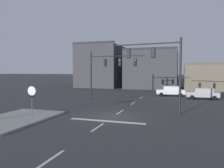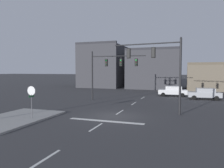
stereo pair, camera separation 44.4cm
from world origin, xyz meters
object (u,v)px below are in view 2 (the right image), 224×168
(signal_mast_far_side, at_px, (109,67))
(stop_sign, at_px, (31,94))
(car_lot_middle, at_px, (205,93))
(car_lot_nearside, at_px, (173,91))
(signal_mast_near_side, at_px, (160,63))

(signal_mast_far_side, bearing_deg, stop_sign, -98.69)
(stop_sign, xyz_separation_m, car_lot_middle, (14.58, 18.62, -1.29))
(car_lot_nearside, bearing_deg, stop_sign, -115.40)
(signal_mast_far_side, height_order, car_lot_middle, signal_mast_far_side)
(signal_mast_far_side, xyz_separation_m, car_lot_middle, (12.55, 5.37, -3.76))
(stop_sign, distance_m, car_lot_nearside, 23.47)
(signal_mast_near_side, height_order, stop_sign, signal_mast_near_side)
(signal_mast_near_side, bearing_deg, stop_sign, -146.46)
(signal_mast_near_side, distance_m, stop_sign, 11.95)
(stop_sign, bearing_deg, signal_mast_near_side, 33.54)
(signal_mast_near_side, height_order, car_lot_nearside, signal_mast_near_side)
(signal_mast_far_side, bearing_deg, signal_mast_near_side, -41.66)
(car_lot_nearside, xyz_separation_m, car_lot_middle, (4.53, -2.55, 0.00))
(signal_mast_near_side, relative_size, car_lot_middle, 1.57)
(signal_mast_far_side, xyz_separation_m, car_lot_nearside, (8.02, 7.92, -3.76))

